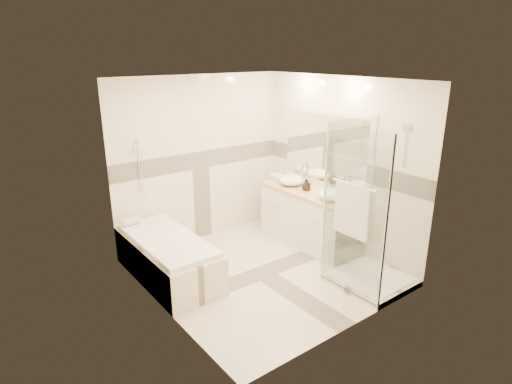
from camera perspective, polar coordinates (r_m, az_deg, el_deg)
room at (r=5.34m, az=1.16°, el=1.39°), size 2.82×3.02×2.52m
bathtub at (r=5.68m, az=-11.68°, el=-8.30°), size 0.75×1.70×0.56m
vanity at (r=6.49m, az=6.96°, el=-3.39°), size 0.58×1.62×0.85m
shower_enclosure at (r=5.49m, az=14.05°, el=-7.15°), size 0.96×0.93×2.04m
vessel_sink_near at (r=6.58m, az=4.71°, el=1.60°), size 0.39×0.39×0.16m
vessel_sink_far at (r=6.00m, az=10.19°, el=-0.28°), size 0.41×0.41×0.16m
faucet_near at (r=6.69m, az=6.11°, el=2.70°), size 0.12×0.03×0.30m
faucet_far at (r=6.12m, az=11.61°, el=0.94°), size 0.12×0.03×0.30m
amenity_bottle_a at (r=6.33m, az=6.83°, el=0.91°), size 0.09×0.09×0.17m
amenity_bottle_b at (r=6.34m, az=6.69°, el=0.97°), size 0.18×0.18×0.17m
folded_towels at (r=6.83m, az=2.80°, el=1.98°), size 0.19×0.28×0.09m
rolled_towel at (r=6.05m, az=-16.37°, el=-3.80°), size 0.22×0.10×0.10m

